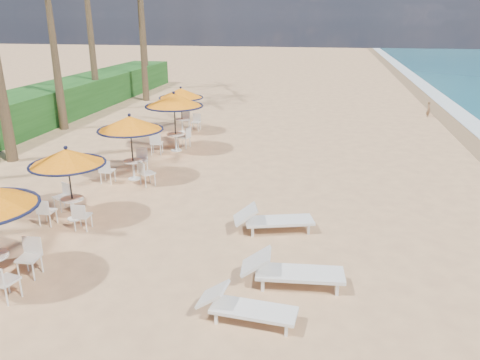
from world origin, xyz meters
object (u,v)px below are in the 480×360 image
object	(u,v)px
lounger_near	(244,306)
lounger_mid	(289,270)
station_1	(66,166)
station_2	(130,132)
station_4	(182,97)
lounger_far	(271,219)
station_3	(174,106)

from	to	relation	value
lounger_near	lounger_mid	bearing A→B (deg)	66.86
station_1	station_2	xyz separation A→B (m)	(0.35, 3.59, 0.14)
station_4	lounger_near	distance (m)	15.64
station_1	lounger_far	distance (m)	5.79
lounger_near	lounger_mid	xyz separation A→B (m)	(0.74, 1.39, 0.05)
station_1	station_3	world-z (taller)	station_3
station_4	lounger_near	xyz separation A→B (m)	(5.69, -14.50, -1.41)
station_3	lounger_near	distance (m)	12.30
station_2	lounger_far	bearing A→B (deg)	-32.04
station_3	lounger_far	xyz separation A→B (m)	(5.02, -7.15, -1.58)
station_2	station_4	xyz separation A→B (m)	(-0.40, 7.20, -0.00)
station_1	station_4	size ratio (longest dim) A/B	0.96
station_2	lounger_mid	distance (m)	8.55
lounger_near	lounger_far	world-z (taller)	lounger_far
station_1	station_4	world-z (taller)	station_4
lounger_mid	station_3	bearing A→B (deg)	115.55
station_3	station_2	bearing A→B (deg)	-94.35
station_4	lounger_near	size ratio (longest dim) A/B	1.17
station_1	lounger_mid	xyz separation A→B (m)	(6.37, -2.33, -1.22)
lounger_mid	lounger_far	distance (m)	2.69
station_3	lounger_near	xyz separation A→B (m)	(4.99, -11.13, -1.62)
lounger_far	station_1	bearing A→B (deg)	166.38
station_2	lounger_mid	world-z (taller)	station_2
station_4	lounger_far	xyz separation A→B (m)	(5.71, -10.52, -1.37)
station_2	lounger_far	size ratio (longest dim) A/B	1.06
station_1	lounger_mid	distance (m)	6.89
lounger_near	lounger_far	distance (m)	3.98
station_3	lounger_mid	xyz separation A→B (m)	(5.73, -9.74, -1.57)
station_3	station_4	bearing A→B (deg)	101.65
station_2	station_3	size ratio (longest dim) A/B	0.93
station_1	station_4	bearing A→B (deg)	90.31
lounger_near	station_2	bearing A→B (deg)	130.73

